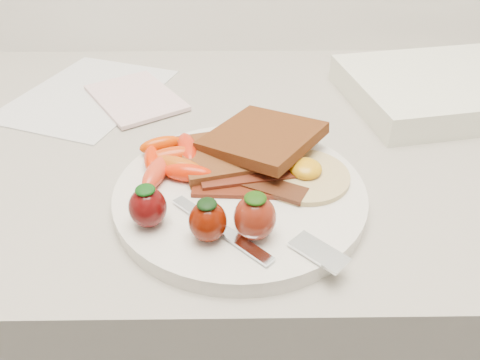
{
  "coord_description": "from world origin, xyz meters",
  "views": [
    {
      "loc": [
        -0.03,
        1.16,
        1.22
      ],
      "look_at": [
        -0.02,
        1.56,
        0.93
      ],
      "focal_mm": 35.0,
      "sensor_mm": 36.0,
      "label": 1
    }
  ],
  "objects": [
    {
      "name": "counter",
      "position": [
        0.0,
        1.7,
        0.45
      ],
      "size": [
        2.0,
        0.6,
        0.9
      ],
      "primitive_type": "cube",
      "color": "gray",
      "rests_on": "ground"
    },
    {
      "name": "plate",
      "position": [
        -0.02,
        1.56,
        0.91
      ],
      "size": [
        0.27,
        0.27,
        0.02
      ],
      "primitive_type": "cylinder",
      "color": "silver",
      "rests_on": "counter"
    },
    {
      "name": "toast_lower",
      "position": [
        -0.04,
        1.61,
        0.93
      ],
      "size": [
        0.11,
        0.11,
        0.01
      ],
      "primitive_type": "cube",
      "rotation": [
        0.0,
        0.0,
        0.26
      ],
      "color": "#44220C",
      "rests_on": "plate"
    },
    {
      "name": "toast_upper",
      "position": [
        0.01,
        1.62,
        0.94
      ],
      "size": [
        0.16,
        0.16,
        0.03
      ],
      "primitive_type": "cube",
      "rotation": [
        0.0,
        -0.1,
        -0.64
      ],
      "color": "#321204",
      "rests_on": "toast_lower"
    },
    {
      "name": "fried_egg",
      "position": [
        0.05,
        1.57,
        0.92
      ],
      "size": [
        0.1,
        0.1,
        0.02
      ],
      "color": "beige",
      "rests_on": "plate"
    },
    {
      "name": "bacon_strips",
      "position": [
        -0.01,
        1.56,
        0.92
      ],
      "size": [
        0.12,
        0.07,
        0.01
      ],
      "color": "#421006",
      "rests_on": "plate"
    },
    {
      "name": "baby_carrots",
      "position": [
        -0.1,
        1.59,
        0.93
      ],
      "size": [
        0.09,
        0.11,
        0.02
      ],
      "color": "red",
      "rests_on": "plate"
    },
    {
      "name": "strawberries",
      "position": [
        -0.05,
        1.49,
        0.94
      ],
      "size": [
        0.14,
        0.06,
        0.05
      ],
      "color": "#470707",
      "rests_on": "plate"
    },
    {
      "name": "fork",
      "position": [
        -0.0,
        1.47,
        0.92
      ],
      "size": [
        0.17,
        0.11,
        0.0
      ],
      "color": "white",
      "rests_on": "plate"
    },
    {
      "name": "paper_sheet",
      "position": [
        -0.25,
        1.82,
        0.9
      ],
      "size": [
        0.26,
        0.3,
        0.0
      ],
      "primitive_type": "cube",
      "rotation": [
        0.0,
        0.0,
        -0.36
      ],
      "color": "silver",
      "rests_on": "counter"
    },
    {
      "name": "notepad",
      "position": [
        -0.18,
        1.8,
        0.91
      ],
      "size": [
        0.17,
        0.19,
        0.01
      ],
      "primitive_type": "cube",
      "rotation": [
        0.0,
        0.0,
        0.57
      ],
      "color": "beige",
      "rests_on": "paper_sheet"
    },
    {
      "name": "appliance",
      "position": [
        0.28,
        1.79,
        0.92
      ],
      "size": [
        0.31,
        0.27,
        0.04
      ],
      "primitive_type": "cube",
      "rotation": [
        0.0,
        0.0,
        0.18
      ],
      "color": "white",
      "rests_on": "counter"
    }
  ]
}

